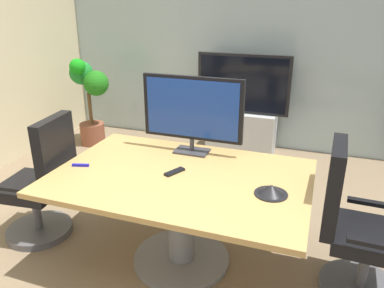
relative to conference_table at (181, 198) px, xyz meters
The scene contains 11 objects.
ground_plane 0.63m from the conference_table, 81.28° to the right, with size 7.09×7.09×0.00m, color #7A664C.
wall_back_glass_partition 2.90m from the conference_table, 89.14° to the left, with size 5.66×0.10×2.83m, color #9EB2B7.
conference_table is the anchor object (origin of this frame).
office_chair_left 1.23m from the conference_table, behind, with size 0.62×0.60×1.09m.
office_chair_right 1.23m from the conference_table, ahead, with size 0.60×0.58×1.09m.
tv_monitor 0.71m from the conference_table, 98.63° to the left, with size 0.84×0.18×0.64m.
wall_display_unit 2.42m from the conference_table, 91.72° to the left, with size 1.20×0.36×1.31m.
potted_plant 2.92m from the conference_table, 136.75° to the left, with size 0.58×0.56×1.23m.
conference_phone 0.71m from the conference_table, ahead, with size 0.22×0.22×0.07m.
remote_control 0.21m from the conference_table, 163.32° to the left, with size 0.05×0.17×0.02m, color black.
whiteboard_marker 0.81m from the conference_table, behind, with size 0.13×0.02×0.02m, color #1919A5.
Camera 1 is at (0.87, -2.02, 1.95)m, focal length 35.03 mm.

